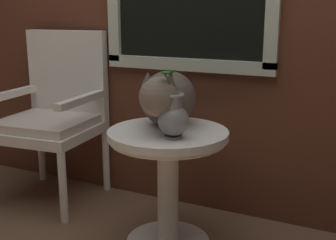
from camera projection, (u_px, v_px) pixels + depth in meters
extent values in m
cube|color=beige|center=(186.00, 65.00, 2.45)|extent=(1.00, 0.03, 0.07)
cylinder|color=silver|center=(168.00, 190.00, 2.12)|extent=(0.10, 0.10, 0.53)
cylinder|color=silver|center=(168.00, 134.00, 2.05)|extent=(0.57, 0.57, 0.03)
torus|color=silver|center=(168.00, 140.00, 2.05)|extent=(0.55, 0.55, 0.02)
cylinder|color=silver|center=(63.00, 188.00, 2.38)|extent=(0.04, 0.04, 0.40)
cylinder|color=silver|center=(41.00, 151.00, 2.99)|extent=(0.04, 0.04, 0.40)
cylinder|color=silver|center=(106.00, 160.00, 2.82)|extent=(0.04, 0.04, 0.40)
cube|color=silver|center=(48.00, 131.00, 2.63)|extent=(0.59, 0.58, 0.06)
cube|color=beige|center=(48.00, 122.00, 2.62)|extent=(0.55, 0.53, 0.05)
cube|color=silver|center=(68.00, 75.00, 2.77)|extent=(0.55, 0.11, 0.55)
cube|color=silver|center=(12.00, 94.00, 2.67)|extent=(0.10, 0.49, 0.04)
cube|color=silver|center=(82.00, 99.00, 2.50)|extent=(0.10, 0.49, 0.04)
ellipsoid|color=brown|center=(168.00, 98.00, 2.11)|extent=(0.34, 0.37, 0.26)
sphere|color=#76695D|center=(159.00, 97.00, 1.91)|extent=(0.18, 0.18, 0.18)
cone|color=brown|center=(148.00, 78.00, 1.90)|extent=(0.06, 0.06, 0.06)
cone|color=brown|center=(170.00, 79.00, 1.88)|extent=(0.06, 0.06, 0.06)
cylinder|color=brown|center=(176.00, 105.00, 2.34)|extent=(0.13, 0.29, 0.06)
cylinder|color=gray|center=(173.00, 137.00, 1.92)|extent=(0.08, 0.08, 0.01)
ellipsoid|color=gray|center=(173.00, 120.00, 1.90)|extent=(0.14, 0.14, 0.14)
cylinder|color=gray|center=(173.00, 102.00, 1.88)|extent=(0.07, 0.07, 0.06)
torus|color=gray|center=(173.00, 95.00, 1.87)|extent=(0.09, 0.09, 0.02)
cylinder|color=#2D662D|center=(172.00, 83.00, 1.88)|extent=(0.02, 0.02, 0.10)
cone|color=#2D662D|center=(171.00, 72.00, 1.88)|extent=(0.04, 0.04, 0.02)
cylinder|color=#2D662D|center=(170.00, 85.00, 1.85)|extent=(0.03, 0.04, 0.10)
cone|color=#2D662D|center=(166.00, 74.00, 1.83)|extent=(0.04, 0.04, 0.02)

